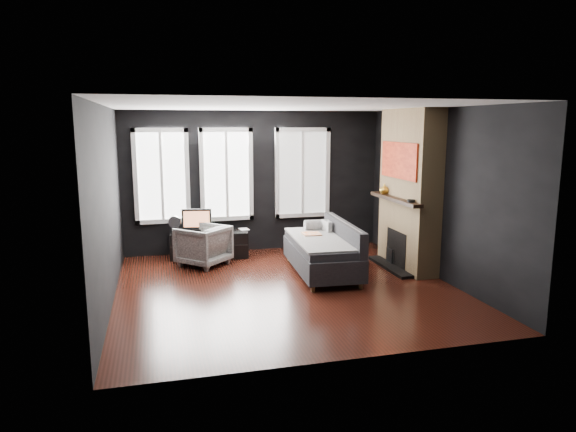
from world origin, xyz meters
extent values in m
plane|color=black|center=(0.00, 0.00, 0.00)|extent=(5.00, 5.00, 0.00)
plane|color=white|center=(0.00, 0.00, 2.70)|extent=(5.00, 5.00, 0.00)
cube|color=black|center=(0.00, 2.50, 1.35)|extent=(5.00, 0.02, 2.70)
cube|color=black|center=(-2.50, 0.00, 1.35)|extent=(0.02, 5.00, 2.70)
cube|color=black|center=(2.50, 0.00, 1.35)|extent=(0.02, 5.00, 2.70)
cube|color=gray|center=(1.00, 1.11, 0.62)|extent=(0.11, 0.33, 0.32)
imported|color=silver|center=(-1.10, 1.61, 0.39)|extent=(1.03, 1.03, 0.77)
imported|color=#E35509|center=(-0.58, 1.99, 0.55)|extent=(0.14, 0.11, 0.13)
imported|color=tan|center=(-0.37, 2.11, 0.60)|extent=(0.16, 0.04, 0.22)
cube|color=#277129|center=(-0.87, 2.01, 0.55)|extent=(0.25, 0.19, 0.12)
imported|color=gold|center=(2.05, 1.05, 1.32)|extent=(0.18, 0.18, 0.17)
cylinder|color=black|center=(2.05, 0.05, 1.25)|extent=(0.16, 0.16, 0.04)
camera|label=1|loc=(-1.84, -7.24, 2.45)|focal=32.00mm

